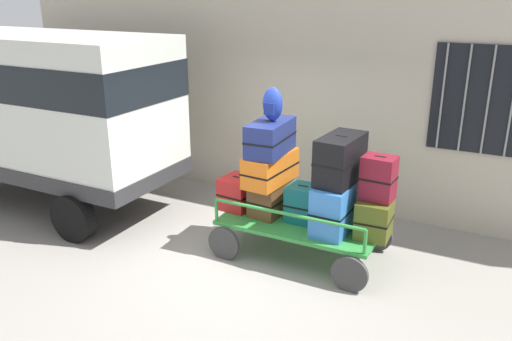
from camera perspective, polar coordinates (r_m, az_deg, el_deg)
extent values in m
plane|color=gray|center=(7.02, -0.66, -10.19)|extent=(40.00, 40.00, 0.00)
cube|color=#BCB29E|center=(8.46, 7.46, 12.63)|extent=(12.00, 0.30, 5.00)
cube|color=black|center=(7.88, 22.93, 7.12)|extent=(1.20, 0.04, 1.50)
cylinder|color=gray|center=(7.89, 19.64, 7.53)|extent=(0.03, 0.03, 1.50)
cylinder|color=gray|center=(7.85, 21.81, 7.23)|extent=(0.03, 0.03, 1.50)
cylinder|color=gray|center=(7.83, 23.99, 6.91)|extent=(0.03, 0.03, 1.50)
cylinder|color=gray|center=(7.82, 26.18, 6.59)|extent=(0.03, 0.03, 1.50)
cube|color=silver|center=(9.15, -22.43, 6.92)|extent=(4.49, 1.81, 2.15)
cube|color=black|center=(9.08, -22.79, 9.67)|extent=(4.51, 1.83, 0.55)
cube|color=#2D2D30|center=(9.38, -21.70, 1.24)|extent=(4.53, 1.85, 0.24)
cylinder|color=black|center=(7.94, -19.25, -4.89)|extent=(0.70, 0.22, 0.70)
cube|color=#2D8438|center=(7.08, 5.01, -5.63)|extent=(2.11, 1.14, 0.05)
cylinder|color=#383838|center=(6.45, 10.17, -11.06)|extent=(0.46, 0.06, 0.46)
cylinder|color=#383838|center=(7.46, 12.95, -6.88)|extent=(0.46, 0.06, 0.46)
cylinder|color=#383838|center=(7.07, -3.51, -7.91)|extent=(0.46, 0.06, 0.46)
cylinder|color=#383838|center=(8.00, 0.80, -4.51)|extent=(0.46, 0.06, 0.46)
cylinder|color=#2D8438|center=(6.27, 11.82, -7.66)|extent=(0.04, 0.04, 0.31)
cylinder|color=#2D8438|center=(7.20, 14.17, -4.19)|extent=(0.04, 0.04, 0.31)
cylinder|color=#2D8438|center=(7.00, -4.34, -4.32)|extent=(0.04, 0.04, 0.31)
cylinder|color=#2D8438|center=(7.85, -0.31, -1.60)|extent=(0.04, 0.04, 0.31)
cylinder|color=#2D8438|center=(6.50, 3.29, -4.74)|extent=(2.03, 0.04, 0.04)
cylinder|color=#2D8438|center=(7.41, 6.65, -1.77)|extent=(2.03, 0.04, 0.04)
cube|color=#B21E1E|center=(7.36, -1.99, -2.42)|extent=(0.45, 0.50, 0.46)
cube|color=black|center=(7.36, -1.99, -2.42)|extent=(0.46, 0.51, 0.02)
cube|color=black|center=(7.28, -2.01, -0.78)|extent=(0.15, 0.04, 0.02)
cube|color=brown|center=(7.19, 1.59, -3.00)|extent=(0.44, 0.65, 0.45)
cube|color=black|center=(7.19, 1.59, -3.00)|extent=(0.45, 0.66, 0.02)
cube|color=black|center=(7.11, 1.60, -1.37)|extent=(0.14, 0.04, 0.02)
cube|color=orange|center=(7.03, 1.58, 0.27)|extent=(0.48, 0.90, 0.41)
cube|color=black|center=(7.03, 1.58, 0.27)|extent=(0.49, 0.92, 0.02)
cube|color=black|center=(6.97, 1.59, 1.84)|extent=(0.15, 0.04, 0.02)
cube|color=navy|center=(6.90, 1.58, 3.64)|extent=(0.45, 0.86, 0.44)
cube|color=black|center=(6.90, 1.58, 3.64)|extent=(0.46, 0.87, 0.02)
cube|color=black|center=(6.84, 1.60, 5.36)|extent=(0.15, 0.04, 0.02)
cube|color=#0F5960|center=(6.99, 5.11, -3.58)|extent=(0.39, 0.39, 0.49)
cube|color=black|center=(6.99, 5.11, -3.58)|extent=(0.40, 0.40, 0.02)
cube|color=black|center=(6.90, 5.17, -1.74)|extent=(0.14, 0.03, 0.02)
cube|color=#3372C6|center=(6.78, 8.85, -3.81)|extent=(0.45, 0.92, 0.63)
cube|color=black|center=(6.78, 8.85, -3.81)|extent=(0.46, 0.93, 0.02)
cube|color=black|center=(6.67, 8.99, -1.35)|extent=(0.15, 0.04, 0.02)
cube|color=black|center=(6.59, 9.19, 1.23)|extent=(0.47, 0.82, 0.60)
cube|color=black|center=(6.59, 9.19, 1.23)|extent=(0.48, 0.83, 0.02)
cube|color=black|center=(6.50, 9.33, 3.69)|extent=(0.14, 0.04, 0.02)
cube|color=#4C5119|center=(6.68, 12.74, -5.17)|extent=(0.43, 0.46, 0.48)
cube|color=black|center=(6.68, 12.74, -5.17)|extent=(0.44, 0.47, 0.02)
cube|color=black|center=(6.59, 12.89, -3.31)|extent=(0.14, 0.04, 0.02)
cube|color=maroon|center=(6.54, 13.21, -0.81)|extent=(0.41, 0.33, 0.55)
cube|color=black|center=(6.54, 13.21, -0.81)|extent=(0.42, 0.34, 0.02)
cube|color=black|center=(6.46, 13.39, 1.44)|extent=(0.14, 0.04, 0.02)
ellipsoid|color=navy|center=(6.79, 1.82, 7.25)|extent=(0.27, 0.19, 0.44)
cube|color=navy|center=(6.71, 1.47, 6.74)|extent=(0.14, 0.06, 0.15)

